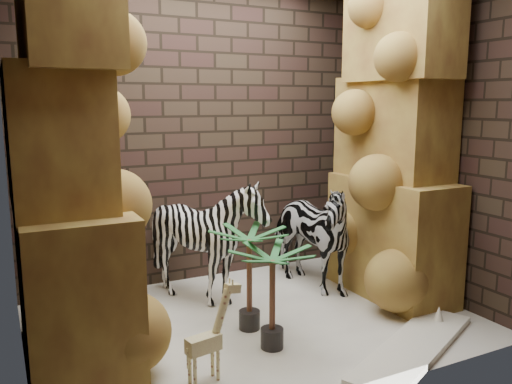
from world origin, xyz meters
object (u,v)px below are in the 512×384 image
giraffe_toy (203,333)px  palm_back (272,298)px  zebra_right (306,225)px  surfboard (414,347)px  palm_front (249,279)px  zebra_left (207,246)px

giraffe_toy → palm_back: (0.62, 0.22, 0.05)m
zebra_right → giraffe_toy: bearing=-150.2°
giraffe_toy → surfboard: bearing=-21.2°
zebra_right → palm_front: zebra_right is taller
zebra_right → palm_front: bearing=-154.7°
palm_back → zebra_right: bearing=47.2°
giraffe_toy → palm_back: bearing=9.1°
zebra_left → palm_front: bearing=-69.8°
giraffe_toy → palm_front: bearing=33.3°
giraffe_toy → palm_front: size_ratio=0.80×
surfboard → palm_front: bearing=110.4°
palm_back → palm_front: bearing=90.8°
giraffe_toy → surfboard: giraffe_toy is taller
palm_back → surfboard: size_ratio=0.51×
zebra_right → zebra_left: zebra_right is taller
zebra_left → surfboard: (0.99, -1.56, -0.50)m
giraffe_toy → palm_back: 0.66m
zebra_right → palm_back: bearing=-141.1°
zebra_left → palm_front: 0.69m
zebra_left → palm_front: zebra_left is taller
giraffe_toy → palm_front: palm_front is taller
zebra_left → palm_back: bearing=-72.1°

